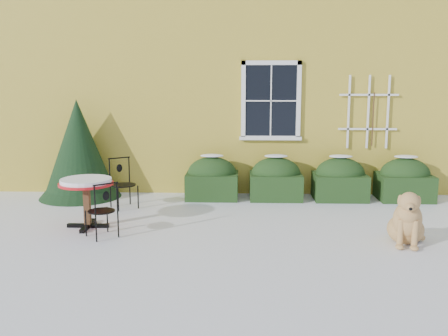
{
  "coord_description": "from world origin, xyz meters",
  "views": [
    {
      "loc": [
        0.3,
        -7.45,
        2.37
      ],
      "look_at": [
        0.0,
        1.0,
        0.9
      ],
      "focal_mm": 40.0,
      "sensor_mm": 36.0,
      "label": 1
    }
  ],
  "objects_px": {
    "evergreen_shrub": "(79,158)",
    "patio_chair_far": "(123,183)",
    "bistro_table": "(86,187)",
    "patio_chair_near": "(102,210)",
    "dog": "(407,222)"
  },
  "relations": [
    {
      "from": "dog",
      "to": "evergreen_shrub",
      "type": "bearing_deg",
      "value": 166.89
    },
    {
      "from": "evergreen_shrub",
      "to": "bistro_table",
      "type": "distance_m",
      "value": 2.32
    },
    {
      "from": "dog",
      "to": "bistro_table",
      "type": "bearing_deg",
      "value": -174.75
    },
    {
      "from": "bistro_table",
      "to": "dog",
      "type": "distance_m",
      "value": 5.01
    },
    {
      "from": "bistro_table",
      "to": "patio_chair_far",
      "type": "height_order",
      "value": "patio_chair_far"
    },
    {
      "from": "patio_chair_near",
      "to": "bistro_table",
      "type": "bearing_deg",
      "value": -93.69
    },
    {
      "from": "bistro_table",
      "to": "dog",
      "type": "bearing_deg",
      "value": -8.12
    },
    {
      "from": "patio_chair_far",
      "to": "patio_chair_near",
      "type": "bearing_deg",
      "value": -121.42
    },
    {
      "from": "evergreen_shrub",
      "to": "patio_chair_far",
      "type": "distance_m",
      "value": 1.41
    },
    {
      "from": "dog",
      "to": "patio_chair_near",
      "type": "bearing_deg",
      "value": -169.05
    },
    {
      "from": "evergreen_shrub",
      "to": "patio_chair_far",
      "type": "xyz_separation_m",
      "value": [
        1.09,
        -0.83,
        -0.34
      ]
    },
    {
      "from": "bistro_table",
      "to": "patio_chair_near",
      "type": "relative_size",
      "value": 1.01
    },
    {
      "from": "evergreen_shrub",
      "to": "dog",
      "type": "bearing_deg",
      "value": -26.48
    },
    {
      "from": "patio_chair_near",
      "to": "patio_chair_far",
      "type": "relative_size",
      "value": 0.92
    },
    {
      "from": "patio_chair_near",
      "to": "patio_chair_far",
      "type": "xyz_separation_m",
      "value": [
        -0.12,
        1.85,
        0.04
      ]
    }
  ]
}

